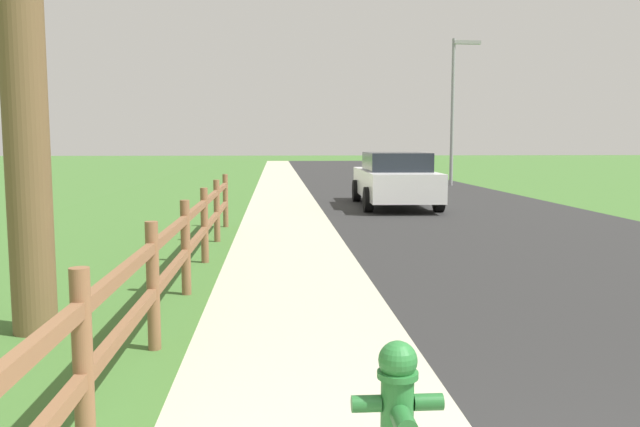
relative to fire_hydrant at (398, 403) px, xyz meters
The scene contains 8 objects.
ground_plane 23.43m from the fire_hydrant, 88.61° to the left, with size 120.00×120.00×0.00m, color #406D2E.
road_asphalt 25.75m from the fire_hydrant, 80.90° to the left, with size 7.00×66.00×0.01m, color #282828.
curb_concrete 25.54m from the fire_hydrant, 95.46° to the left, with size 6.00×66.00×0.01m, color #BBB49A.
grass_verge 25.73m from the fire_hydrant, 98.79° to the left, with size 5.00×66.00×0.00m, color #406D2E.
fire_hydrant is the anchor object (origin of this frame).
rail_fence 4.54m from the fire_hydrant, 112.13° to the left, with size 0.11×12.30×1.12m.
parked_suv_white 14.73m from the fire_hydrant, 79.58° to the left, with size 2.14×5.04×1.51m.
street_lamp 24.17m from the fire_hydrant, 73.72° to the left, with size 1.17×0.20×5.96m.
Camera 1 is at (-1.23, -1.77, 1.79)m, focal length 36.32 mm.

